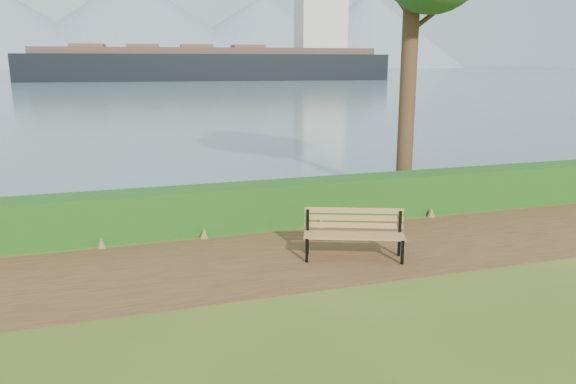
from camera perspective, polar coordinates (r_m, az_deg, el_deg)
name	(u,v)px	position (r m, az deg, el deg)	size (l,w,h in m)	color
ground	(281,265)	(10.61, -0.71, -7.39)	(140.00, 140.00, 0.00)	#3C5317
path	(276,259)	(10.87, -1.19, -6.85)	(40.00, 3.40, 0.01)	#522E1C
hedge	(247,206)	(12.85, -4.17, -1.44)	(32.00, 0.85, 1.00)	#184313
water	(109,71)	(269.54, -17.74, 11.60)	(700.00, 510.00, 0.00)	#445D6E
mountains	(89,26)	(416.28, -19.56, 15.57)	(585.00, 190.00, 70.00)	slate
bench	(354,230)	(10.88, 6.71, -3.89)	(1.98, 1.22, 0.96)	black
cargo_ship	(222,64)	(123.82, -6.70, 12.79)	(77.03, 19.07, 23.15)	black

